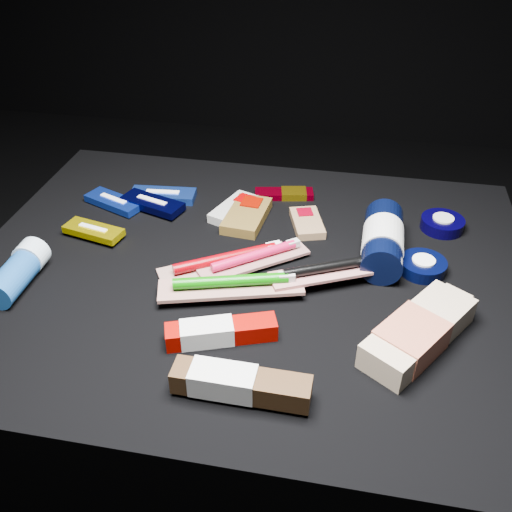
% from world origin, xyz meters
% --- Properties ---
extents(ground, '(3.00, 3.00, 0.00)m').
position_xyz_m(ground, '(0.00, 0.00, 0.00)').
color(ground, black).
rests_on(ground, ground).
extents(cloth_table, '(0.98, 0.78, 0.40)m').
position_xyz_m(cloth_table, '(0.00, 0.00, 0.20)').
color(cloth_table, black).
rests_on(cloth_table, ground).
extents(luna_bar_0, '(0.14, 0.06, 0.02)m').
position_xyz_m(luna_bar_0, '(-0.22, 0.20, 0.41)').
color(luna_bar_0, '#1B41AD').
rests_on(luna_bar_0, cloth_table).
extents(luna_bar_1, '(0.13, 0.09, 0.02)m').
position_xyz_m(luna_bar_1, '(-0.31, 0.15, 0.41)').
color(luna_bar_1, '#1332A9').
rests_on(luna_bar_1, cloth_table).
extents(luna_bar_2, '(0.14, 0.09, 0.02)m').
position_xyz_m(luna_bar_2, '(-0.23, 0.16, 0.41)').
color(luna_bar_2, black).
rests_on(luna_bar_2, cloth_table).
extents(luna_bar_3, '(0.12, 0.07, 0.01)m').
position_xyz_m(luna_bar_3, '(-0.30, 0.04, 0.41)').
color(luna_bar_3, '#D5BE04').
rests_on(luna_bar_3, cloth_table).
extents(clif_bar_0, '(0.08, 0.13, 0.02)m').
position_xyz_m(clif_bar_0, '(-0.03, 0.16, 0.41)').
color(clif_bar_0, brown).
rests_on(clif_bar_0, cloth_table).
extents(clif_bar_1, '(0.10, 0.13, 0.02)m').
position_xyz_m(clif_bar_1, '(-0.05, 0.18, 0.41)').
color(clif_bar_1, '#A5A49F').
rests_on(clif_bar_1, cloth_table).
extents(clif_bar_2, '(0.08, 0.11, 0.02)m').
position_xyz_m(clif_bar_2, '(0.09, 0.16, 0.41)').
color(clif_bar_2, olive).
rests_on(clif_bar_2, cloth_table).
extents(power_bar, '(0.13, 0.06, 0.01)m').
position_xyz_m(power_bar, '(0.03, 0.26, 0.41)').
color(power_bar, '#6B0011').
rests_on(power_bar, cloth_table).
extents(lotion_bottle, '(0.07, 0.22, 0.07)m').
position_xyz_m(lotion_bottle, '(0.23, 0.08, 0.44)').
color(lotion_bottle, black).
rests_on(lotion_bottle, cloth_table).
extents(cream_tin_upper, '(0.08, 0.08, 0.03)m').
position_xyz_m(cream_tin_upper, '(0.34, 0.19, 0.41)').
color(cream_tin_upper, black).
rests_on(cream_tin_upper, cloth_table).
extents(cream_tin_lower, '(0.08, 0.08, 0.02)m').
position_xyz_m(cream_tin_lower, '(0.30, 0.05, 0.41)').
color(cream_tin_lower, black).
rests_on(cream_tin_lower, cloth_table).
extents(bodywash_bottle, '(0.17, 0.21, 0.05)m').
position_xyz_m(bodywash_bottle, '(0.28, -0.14, 0.42)').
color(bodywash_bottle, '#C6AC8B').
rests_on(bodywash_bottle, cloth_table).
extents(deodorant_stick, '(0.05, 0.13, 0.05)m').
position_xyz_m(deodorant_stick, '(-0.36, -0.11, 0.43)').
color(deodorant_stick, navy).
rests_on(deodorant_stick, cloth_table).
extents(toothbrush_pack_0, '(0.23, 0.17, 0.03)m').
position_xyz_m(toothbrush_pack_0, '(-0.03, -0.00, 0.41)').
color(toothbrush_pack_0, '#ADA5A1').
rests_on(toothbrush_pack_0, cloth_table).
extents(toothbrush_pack_1, '(0.19, 0.16, 0.02)m').
position_xyz_m(toothbrush_pack_1, '(0.01, 0.01, 0.42)').
color(toothbrush_pack_1, '#ACA5A1').
rests_on(toothbrush_pack_1, cloth_table).
extents(toothbrush_pack_2, '(0.24, 0.12, 0.03)m').
position_xyz_m(toothbrush_pack_2, '(-0.01, -0.08, 0.42)').
color(toothbrush_pack_2, '#B7B2AA').
rests_on(toothbrush_pack_2, cloth_table).
extents(toothbrush_pack_3, '(0.20, 0.13, 0.02)m').
position_xyz_m(toothbrush_pack_3, '(0.15, -0.02, 0.43)').
color(toothbrush_pack_3, beige).
rests_on(toothbrush_pack_3, cloth_table).
extents(toothpaste_carton_red, '(0.17, 0.09, 0.03)m').
position_xyz_m(toothpaste_carton_red, '(-0.01, -0.18, 0.42)').
color(toothpaste_carton_red, '#880400').
rests_on(toothpaste_carton_red, cloth_table).
extents(toothpaste_carton_green, '(0.19, 0.04, 0.04)m').
position_xyz_m(toothpaste_carton_green, '(0.04, -0.28, 0.42)').
color(toothpaste_carton_green, '#3B2411').
rests_on(toothpaste_carton_green, cloth_table).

